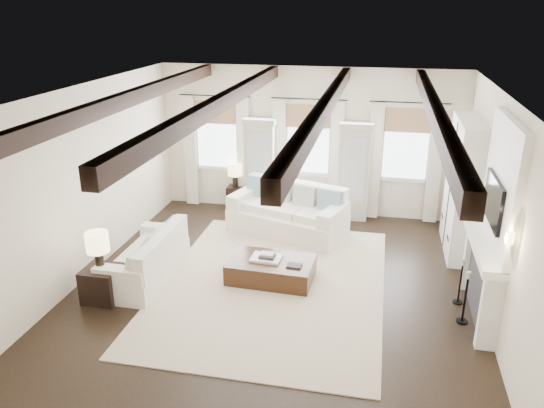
% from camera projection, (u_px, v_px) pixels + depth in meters
% --- Properties ---
extents(ground, '(7.50, 7.50, 0.00)m').
position_uv_depth(ground, '(273.00, 293.00, 8.60)').
color(ground, black).
rests_on(ground, ground).
extents(room_shell, '(6.54, 7.54, 3.22)m').
position_uv_depth(room_shell, '(329.00, 169.00, 8.60)').
color(room_shell, white).
rests_on(room_shell, ground).
extents(area_rug, '(3.65, 4.92, 0.02)m').
position_uv_depth(area_rug, '(273.00, 284.00, 8.87)').
color(area_rug, beige).
rests_on(area_rug, ground).
extents(sofa_back, '(2.54, 1.72, 1.00)m').
position_uv_depth(sofa_back, '(289.00, 213.00, 10.80)').
color(sofa_back, white).
rests_on(sofa_back, ground).
extents(sofa_left, '(0.89, 1.95, 0.83)m').
position_uv_depth(sofa_left, '(148.00, 260.00, 8.97)').
color(sofa_left, white).
rests_on(sofa_left, ground).
extents(ottoman, '(1.45, 0.94, 0.37)m').
position_uv_depth(ottoman, '(271.00, 270.00, 8.96)').
color(ottoman, black).
rests_on(ottoman, ground).
extents(tray, '(0.52, 0.40, 0.04)m').
position_uv_depth(tray, '(266.00, 258.00, 8.93)').
color(tray, white).
rests_on(tray, ottoman).
extents(book_lower, '(0.27, 0.21, 0.04)m').
position_uv_depth(book_lower, '(267.00, 256.00, 8.90)').
color(book_lower, '#262628').
rests_on(book_lower, tray).
extents(book_upper, '(0.23, 0.18, 0.03)m').
position_uv_depth(book_upper, '(267.00, 254.00, 8.90)').
color(book_upper, beige).
rests_on(book_upper, book_lower).
extents(book_loose, '(0.25, 0.19, 0.03)m').
position_uv_depth(book_loose, '(294.00, 266.00, 8.68)').
color(book_loose, '#262628').
rests_on(book_loose, ottoman).
extents(side_table_front, '(0.54, 0.54, 0.54)m').
position_uv_depth(side_table_front, '(103.00, 284.00, 8.34)').
color(side_table_front, black).
rests_on(side_table_front, ground).
extents(lamp_front, '(0.36, 0.36, 0.61)m').
position_uv_depth(lamp_front, '(97.00, 244.00, 8.10)').
color(lamp_front, black).
rests_on(lamp_front, side_table_front).
extents(side_table_back, '(0.36, 0.36, 0.53)m').
position_uv_depth(side_table_back, '(236.00, 198.00, 12.06)').
color(side_table_back, black).
rests_on(side_table_back, ground).
extents(lamp_back, '(0.32, 0.32, 0.55)m').
position_uv_depth(lamp_back, '(235.00, 171.00, 11.83)').
color(lamp_back, black).
rests_on(lamp_back, side_table_back).
extents(candlestick_near, '(0.17, 0.17, 0.83)m').
position_uv_depth(candlestick_near, '(465.00, 301.00, 7.71)').
color(candlestick_near, black).
rests_on(candlestick_near, ground).
extents(candlestick_far, '(0.15, 0.15, 0.75)m').
position_uv_depth(candlestick_far, '(460.00, 285.00, 8.22)').
color(candlestick_far, black).
rests_on(candlestick_far, ground).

